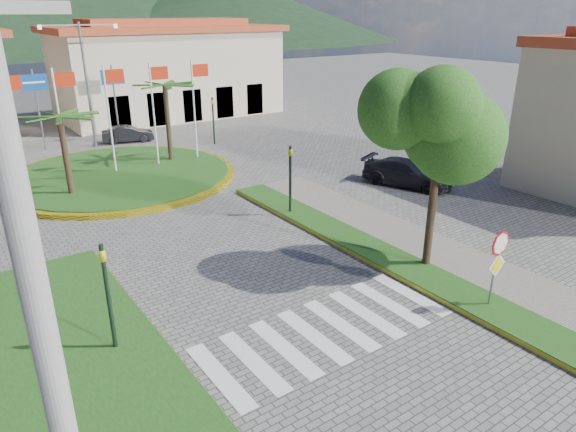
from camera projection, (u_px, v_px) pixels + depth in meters
ground at (434, 414)px, 11.74m from camera, size 160.00×160.00×0.00m
sidewalk_right at (509, 296)px, 16.45m from camera, size 4.00×28.00×0.15m
verge_right at (486, 307)px, 15.80m from camera, size 1.60×28.00×0.18m
median_left at (71, 377)px, 12.78m from camera, size 5.00×14.00×0.18m
crosswalk at (324, 331)px, 14.78m from camera, size 8.00×3.00×0.01m
roundabout_island at (119, 175)px, 28.37m from camera, size 12.70×12.70×6.00m
stop_sign at (498, 257)px, 15.20m from camera, size 0.80×0.11×2.65m
deciduous_tree at (441, 124)px, 16.57m from camera, size 3.60×3.60×6.80m
utility_pole at (54, 381)px, 6.06m from camera, size 0.32×0.32×9.00m
traffic_light_left at (107, 289)px, 13.17m from camera, size 0.15×0.18×3.20m
traffic_light_right at (290, 174)px, 22.54m from camera, size 0.15×0.18×3.20m
traffic_light_far at (213, 116)px, 35.04m from camera, size 0.18×0.15×3.20m
direction_sign_west at (36, 96)px, 32.86m from camera, size 1.60×0.14×5.20m
direction_sign_east at (114, 90)px, 35.54m from camera, size 1.60×0.14×5.20m
street_lamp_centre at (86, 79)px, 33.37m from camera, size 4.80×0.16×8.00m
building_right at (168, 70)px, 44.48m from camera, size 19.08×9.54×8.05m
hill_far_east at (228, 10)px, 148.34m from camera, size 120.00×120.00×18.00m
car_dark_b at (128, 134)px, 36.05m from camera, size 3.68×2.04×1.15m
car_side_right at (407, 173)px, 26.96m from camera, size 3.52×5.09×1.37m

